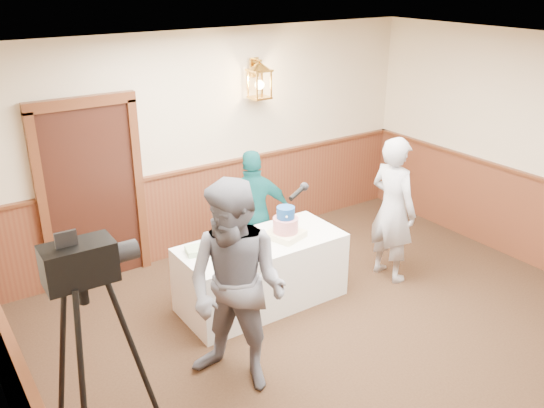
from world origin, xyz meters
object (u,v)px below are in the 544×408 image
(tiered_cake, at_px, (286,226))
(sheet_cake_yellow, at_px, (244,250))
(sheet_cake_green, at_px, (199,250))
(display_table, at_px, (262,272))
(baker, at_px, (393,209))
(assistant_p, at_px, (254,214))
(tv_camera_rig, at_px, (95,376))
(interviewer, at_px, (237,288))

(tiered_cake, xyz_separation_m, sheet_cake_yellow, (-0.57, -0.06, -0.11))
(sheet_cake_green, bearing_deg, display_table, -11.73)
(sheet_cake_green, relative_size, baker, 0.15)
(baker, bearing_deg, sheet_cake_yellow, 80.45)
(tiered_cake, relative_size, sheet_cake_green, 1.68)
(assistant_p, bearing_deg, baker, 165.93)
(sheet_cake_green, bearing_deg, assistant_p, 26.15)
(tiered_cake, xyz_separation_m, tv_camera_rig, (-2.48, -1.21, -0.06))
(tiered_cake, height_order, sheet_cake_yellow, tiered_cake)
(interviewer, height_order, assistant_p, interviewer)
(interviewer, distance_m, tv_camera_rig, 1.35)
(display_table, height_order, sheet_cake_green, sheet_cake_green)
(display_table, bearing_deg, assistant_p, 64.56)
(tiered_cake, xyz_separation_m, assistant_p, (0.02, 0.68, -0.11))
(sheet_cake_yellow, height_order, interviewer, interviewer)
(sheet_cake_yellow, height_order, assistant_p, assistant_p)
(sheet_cake_yellow, bearing_deg, assistant_p, 51.21)
(sheet_cake_yellow, height_order, sheet_cake_green, sheet_cake_yellow)
(sheet_cake_green, xyz_separation_m, interviewer, (-0.22, -1.13, 0.18))
(sheet_cake_green, bearing_deg, tiered_cake, -12.01)
(sheet_cake_green, bearing_deg, sheet_cake_yellow, -34.37)
(sheet_cake_yellow, distance_m, sheet_cake_green, 0.46)
(display_table, relative_size, assistant_p, 1.16)
(sheet_cake_yellow, bearing_deg, tiered_cake, 5.80)
(sheet_cake_yellow, xyz_separation_m, sheet_cake_green, (-0.38, 0.26, -0.00))
(tv_camera_rig, bearing_deg, sheet_cake_green, 43.66)
(baker, relative_size, tv_camera_rig, 0.94)
(tiered_cake, xyz_separation_m, sheet_cake_green, (-0.95, 0.20, -0.11))
(sheet_cake_green, relative_size, assistant_p, 0.16)
(tiered_cake, height_order, assistant_p, assistant_p)
(assistant_p, distance_m, tv_camera_rig, 3.13)
(tv_camera_rig, bearing_deg, interviewer, 13.07)
(sheet_cake_green, xyz_separation_m, baker, (2.26, -0.49, 0.09))
(interviewer, relative_size, tv_camera_rig, 1.03)
(assistant_p, bearing_deg, interviewer, 76.20)
(baker, bearing_deg, sheet_cake_green, 75.23)
(assistant_p, bearing_deg, tv_camera_rig, 59.74)
(interviewer, xyz_separation_m, assistant_p, (1.19, 1.61, -0.18))
(sheet_cake_yellow, bearing_deg, interviewer, -124.46)
(display_table, xyz_separation_m, assistant_p, (0.29, 0.62, 0.40))
(interviewer, height_order, tv_camera_rig, interviewer)
(sheet_cake_yellow, xyz_separation_m, baker, (1.88, -0.23, 0.09))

